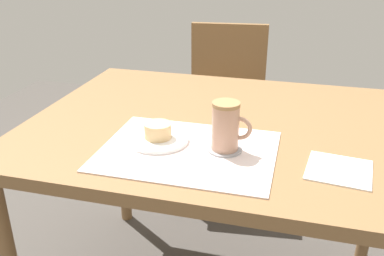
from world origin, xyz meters
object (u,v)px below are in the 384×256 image
(pastry_plate, at_px, (158,139))
(pastry, at_px, (158,131))
(dining_table, at_px, (224,144))
(coffee_mug, at_px, (226,126))
(wooden_chair, at_px, (226,102))

(pastry_plate, height_order, pastry, pastry)
(dining_table, relative_size, coffee_mug, 9.18)
(wooden_chair, height_order, pastry_plate, wooden_chair)
(dining_table, distance_m, wooden_chair, 0.86)
(pastry_plate, distance_m, coffee_mug, 0.20)
(pastry_plate, height_order, coffee_mug, coffee_mug)
(coffee_mug, bearing_deg, pastry_plate, 178.50)
(pastry, bearing_deg, coffee_mug, -1.50)
(dining_table, distance_m, coffee_mug, 0.25)
(dining_table, height_order, pastry, pastry)
(pastry_plate, xyz_separation_m, pastry, (0.00, 0.00, 0.03))
(wooden_chair, relative_size, pastry, 11.56)
(pastry, relative_size, coffee_mug, 0.57)
(wooden_chair, bearing_deg, pastry_plate, 83.60)
(dining_table, height_order, wooden_chair, wooden_chair)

